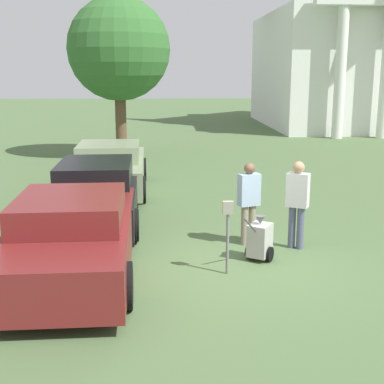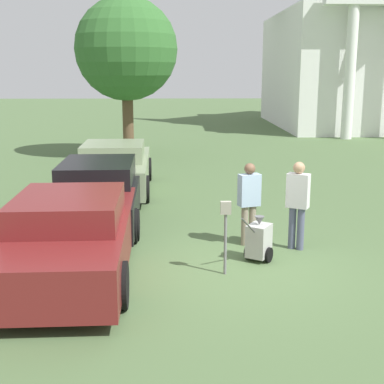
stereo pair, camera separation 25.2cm
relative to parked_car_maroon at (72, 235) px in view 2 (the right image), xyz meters
The scene contains 10 objects.
ground_plane 2.89m from the parked_car_maroon, ahead, with size 120.00×120.00×0.00m, color #4C663D.
parked_car_maroon is the anchor object (origin of this frame).
parked_car_black 3.35m from the parked_car_maroon, 90.00° to the left, with size 2.08×5.32×1.42m.
parked_car_sage 6.44m from the parked_car_maroon, 90.00° to the left, with size 2.17×4.83×1.42m.
parking_meter 2.65m from the parked_car_maroon, ahead, with size 0.18×0.09×1.29m.
person_worker 3.55m from the parked_car_maroon, 23.58° to the left, with size 0.47×0.34×1.66m.
person_supervisor 4.30m from the parked_car_maroon, 15.07° to the left, with size 0.47×0.39×1.74m.
equipment_cart 3.36m from the parked_car_maroon, ahead, with size 0.69×0.94×1.00m.
church 29.23m from the parked_car_maroon, 60.59° to the left, with size 12.10×13.69×24.20m.
shade_tree 13.42m from the parked_car_maroon, 90.72° to the left, with size 4.04×4.04×6.29m.
Camera 2 is at (-0.98, -8.96, 3.42)m, focal length 50.00 mm.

